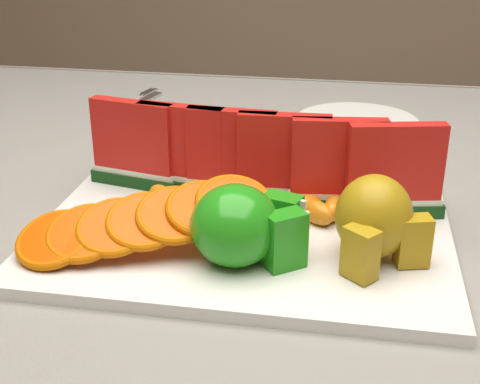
% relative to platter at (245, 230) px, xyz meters
% --- Properties ---
extents(table, '(1.40, 0.90, 0.75)m').
position_rel_platter_xyz_m(table, '(-0.05, 0.11, -0.11)').
color(table, '#4C2E1F').
rests_on(table, ground).
extents(tablecloth, '(1.53, 1.03, 0.20)m').
position_rel_platter_xyz_m(tablecloth, '(-0.05, 0.11, -0.05)').
color(tablecloth, slate).
rests_on(tablecloth, table).
extents(platter, '(0.40, 0.30, 0.01)m').
position_rel_platter_xyz_m(platter, '(0.00, 0.00, 0.00)').
color(platter, silver).
rests_on(platter, tablecloth).
extents(apple_cluster, '(0.11, 0.09, 0.07)m').
position_rel_platter_xyz_m(apple_cluster, '(0.01, -0.07, 0.04)').
color(apple_cluster, '#3E9216').
rests_on(apple_cluster, platter).
extents(pear_cluster, '(0.10, 0.10, 0.08)m').
position_rel_platter_xyz_m(pear_cluster, '(0.12, -0.04, 0.04)').
color(pear_cluster, '#A56204').
rests_on(pear_cluster, platter).
extents(side_plate, '(0.21, 0.21, 0.01)m').
position_rel_platter_xyz_m(side_plate, '(0.10, 0.37, -0.00)').
color(side_plate, silver).
rests_on(side_plate, tablecloth).
extents(fork, '(0.05, 0.19, 0.00)m').
position_rel_platter_xyz_m(fork, '(-0.25, 0.41, -0.00)').
color(fork, silver).
rests_on(fork, tablecloth).
extents(watermelon_row, '(0.39, 0.07, 0.10)m').
position_rel_platter_xyz_m(watermelon_row, '(0.00, 0.06, 0.05)').
color(watermelon_row, '#09340C').
rests_on(watermelon_row, platter).
extents(orange_fan_front, '(0.25, 0.14, 0.06)m').
position_rel_platter_xyz_m(orange_fan_front, '(-0.08, -0.06, 0.04)').
color(orange_fan_front, '#D95E14').
rests_on(orange_fan_front, platter).
extents(orange_fan_back, '(0.33, 0.11, 0.05)m').
position_rel_platter_xyz_m(orange_fan_back, '(-0.00, 0.13, 0.03)').
color(orange_fan_back, '#D95E14').
rests_on(orange_fan_back, platter).
extents(tangerine_segments, '(0.21, 0.08, 0.02)m').
position_rel_platter_xyz_m(tangerine_segments, '(0.00, 0.01, 0.02)').
color(tangerine_segments, '#E16401').
rests_on(tangerine_segments, platter).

